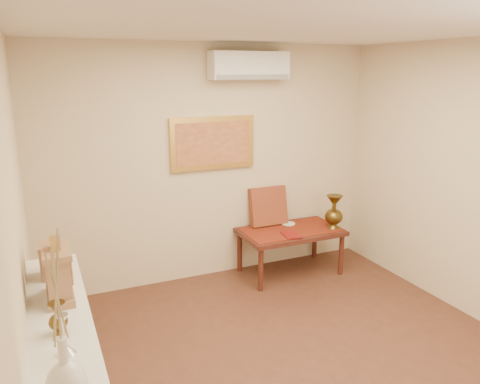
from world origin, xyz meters
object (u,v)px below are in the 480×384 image
brass_urn_tall (334,208)px  wooden_chest (51,260)px  low_table (291,235)px  white_vase (59,317)px  mantel_clock (59,273)px

brass_urn_tall → wooden_chest: bearing=-161.2°
low_table → brass_urn_tall: bearing=-17.5°
white_vase → brass_urn_tall: (3.18, 2.59, -0.64)m
white_vase → low_table: (2.68, 2.75, -0.95)m
mantel_clock → wooden_chest: size_ratio=1.68×
mantel_clock → wooden_chest: (-0.03, 0.38, -0.05)m
brass_urn_tall → wooden_chest: (-3.17, -1.08, 0.30)m
brass_urn_tall → white_vase: bearing=-140.8°
white_vase → wooden_chest: bearing=89.9°
brass_urn_tall → low_table: (-0.50, 0.16, -0.32)m
wooden_chest → low_table: bearing=24.8°
low_table → mantel_clock: bearing=-148.5°
mantel_clock → low_table: bearing=31.5°
wooden_chest → low_table: (2.68, 1.24, -0.62)m
white_vase → low_table: white_vase is taller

